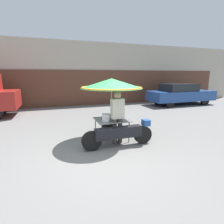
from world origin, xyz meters
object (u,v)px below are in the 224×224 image
Objects in this scene: vendor_motorcycle_cart at (112,93)px; potted_plant at (199,94)px; parked_car at (180,94)px; vendor_person at (117,115)px.

potted_plant is (10.01, 6.44, -1.03)m from vendor_motorcycle_cart.
parked_car is (6.81, 4.99, -0.78)m from vendor_motorcycle_cart.
vendor_person is 1.75× the size of potted_plant.
vendor_motorcycle_cart is 0.46× the size of parked_car.
potted_plant is (9.94, 6.72, -0.39)m from vendor_person.
vendor_person is (0.06, -0.28, -0.64)m from vendor_motorcycle_cart.
vendor_person is at bearing -145.94° from potted_plant.
vendor_motorcycle_cart is 11.95m from potted_plant.
vendor_person reaches higher than potted_plant.
vendor_motorcycle_cart is 1.34× the size of vendor_person.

